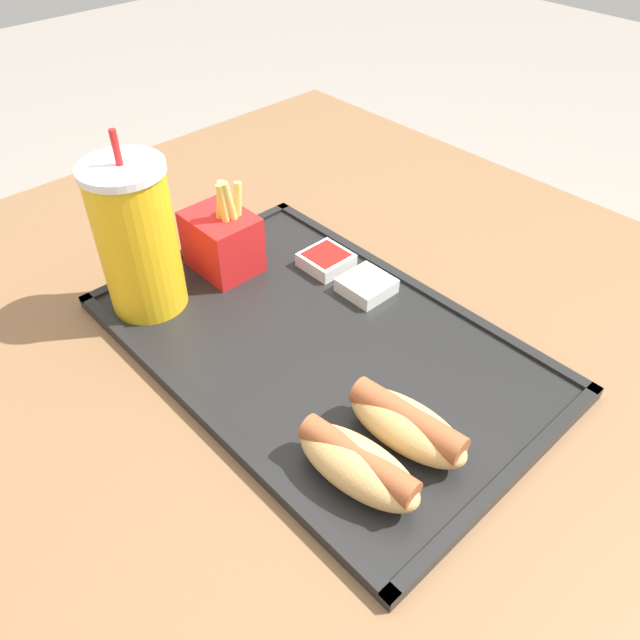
{
  "coord_description": "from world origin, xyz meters",
  "views": [
    {
      "loc": [
        -0.3,
        0.33,
        1.16
      ],
      "look_at": [
        0.05,
        0.01,
        0.75
      ],
      "focal_mm": 35.0,
      "sensor_mm": 36.0,
      "label": 1
    }
  ],
  "objects_px": {
    "sauce_cup_ketchup": "(326,260)",
    "sauce_cup_mayo": "(367,285)",
    "soda_cup": "(137,239)",
    "hot_dog_far": "(358,465)",
    "fries_carton": "(223,240)",
    "hot_dog_near": "(407,425)"
  },
  "relations": [
    {
      "from": "sauce_cup_mayo",
      "to": "sauce_cup_ketchup",
      "type": "xyz_separation_m",
      "value": [
        0.07,
        -0.0,
        0.0
      ]
    },
    {
      "from": "hot_dog_far",
      "to": "sauce_cup_ketchup",
      "type": "height_order",
      "value": "hot_dog_far"
    },
    {
      "from": "soda_cup",
      "to": "sauce_cup_ketchup",
      "type": "xyz_separation_m",
      "value": [
        -0.08,
        -0.19,
        -0.07
      ]
    },
    {
      "from": "hot_dog_far",
      "to": "sauce_cup_ketchup",
      "type": "distance_m",
      "value": 0.3
    },
    {
      "from": "sauce_cup_mayo",
      "to": "sauce_cup_ketchup",
      "type": "distance_m",
      "value": 0.07
    },
    {
      "from": "hot_dog_near",
      "to": "sauce_cup_mayo",
      "type": "distance_m",
      "value": 0.21
    },
    {
      "from": "soda_cup",
      "to": "sauce_cup_ketchup",
      "type": "bearing_deg",
      "value": -114.08
    },
    {
      "from": "soda_cup",
      "to": "hot_dog_far",
      "type": "xyz_separation_m",
      "value": [
        -0.32,
        0.0,
        -0.06
      ]
    },
    {
      "from": "sauce_cup_ketchup",
      "to": "sauce_cup_mayo",
      "type": "bearing_deg",
      "value": 179.82
    },
    {
      "from": "fries_carton",
      "to": "sauce_cup_mayo",
      "type": "bearing_deg",
      "value": -149.32
    },
    {
      "from": "hot_dog_far",
      "to": "sauce_cup_mayo",
      "type": "bearing_deg",
      "value": -47.94
    },
    {
      "from": "soda_cup",
      "to": "hot_dog_far",
      "type": "distance_m",
      "value": 0.33
    },
    {
      "from": "hot_dog_near",
      "to": "fries_carton",
      "type": "distance_m",
      "value": 0.32
    },
    {
      "from": "sauce_cup_mayo",
      "to": "hot_dog_near",
      "type": "bearing_deg",
      "value": 142.89
    },
    {
      "from": "hot_dog_near",
      "to": "hot_dog_far",
      "type": "bearing_deg",
      "value": 90.0
    },
    {
      "from": "fries_carton",
      "to": "hot_dog_near",
      "type": "bearing_deg",
      "value": 172.61
    },
    {
      "from": "soda_cup",
      "to": "hot_dog_far",
      "type": "bearing_deg",
      "value": 179.93
    },
    {
      "from": "fries_carton",
      "to": "sauce_cup_mayo",
      "type": "distance_m",
      "value": 0.17
    },
    {
      "from": "soda_cup",
      "to": "hot_dog_near",
      "type": "height_order",
      "value": "soda_cup"
    },
    {
      "from": "hot_dog_far",
      "to": "hot_dog_near",
      "type": "xyz_separation_m",
      "value": [
        0.0,
        -0.06,
        0.0
      ]
    },
    {
      "from": "soda_cup",
      "to": "hot_dog_near",
      "type": "bearing_deg",
      "value": -169.49
    },
    {
      "from": "sauce_cup_mayo",
      "to": "soda_cup",
      "type": "bearing_deg",
      "value": 51.34
    }
  ]
}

